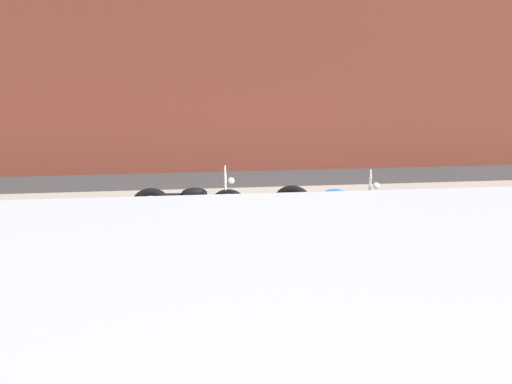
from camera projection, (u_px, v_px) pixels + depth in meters
The scene contains 5 objects.
ground_plane at pixel (270, 258), 6.00m from camera, with size 80.00×80.00×0.00m, color #38383A.
sidewalk_slab at pixel (258, 215), 7.66m from camera, with size 36.00×3.50×0.01m, color #9E998E.
brick_building_wall at pixel (245, 63), 10.10m from camera, with size 36.00×0.50×5.40m, color brown.
motorcycle_black at pixel (181, 206), 6.97m from camera, with size 2.01×0.58×1.03m.
motorcycle_blue at pixel (321, 206), 6.96m from camera, with size 1.92×0.89×1.03m.
Camera 1 is at (-0.70, -5.37, 2.77)m, focal length 28.56 mm.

